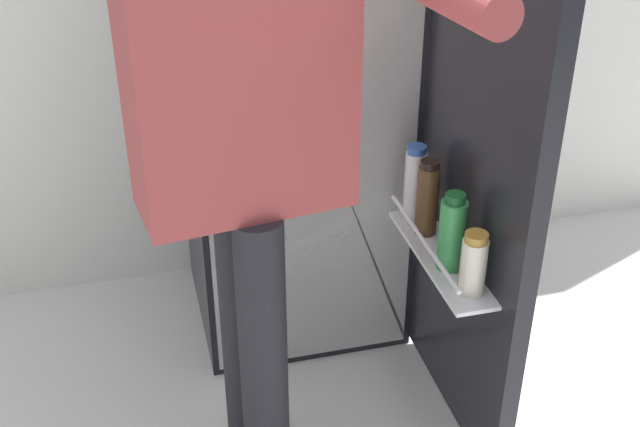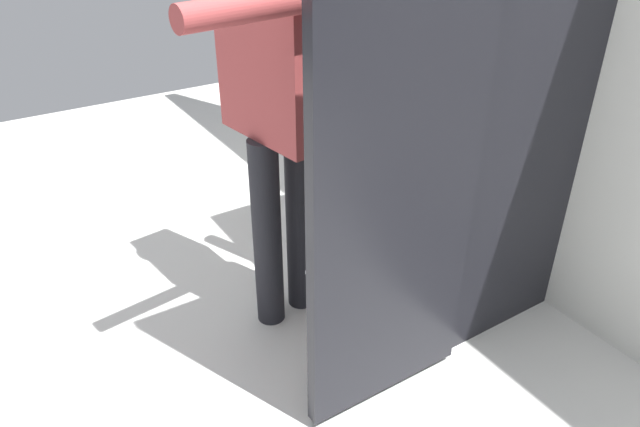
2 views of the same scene
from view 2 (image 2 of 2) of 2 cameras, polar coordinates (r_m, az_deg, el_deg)
The scene contains 4 objects.
ground_plane at distance 2.61m, azimuth 2.56°, elevation -11.13°, with size 6.94×6.94×0.00m, color silver.
kitchen_wall at distance 2.67m, azimuth 20.84°, elevation 17.52°, with size 4.40×0.10×2.44m, color silver.
refrigerator at distance 2.43m, azimuth 13.66°, elevation 9.50°, with size 0.72×1.29×1.80m.
person at distance 2.20m, azimuth -3.87°, elevation 12.06°, with size 0.65×0.76×1.71m.
Camera 2 is at (1.59, -1.15, 1.73)m, focal length 33.01 mm.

